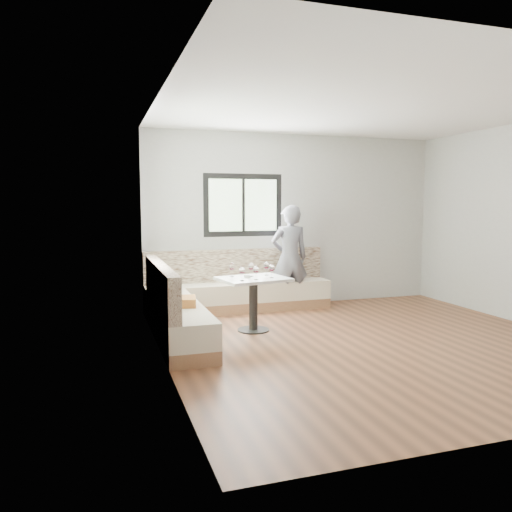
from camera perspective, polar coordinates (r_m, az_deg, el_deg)
The scene contains 11 objects.
room at distance 6.10m, azimuth 12.49°, elevation 3.37°, with size 5.01×5.01×2.81m.
banquette at distance 7.12m, azimuth -4.81°, elevation -4.90°, with size 2.90×2.80×0.95m.
table at distance 6.57m, azimuth -0.31°, elevation -4.02°, with size 0.96×0.81×0.71m.
person at distance 7.91m, azimuth 3.85°, elevation -0.17°, with size 0.60×0.40×1.65m, color slate.
olive_ramekin at distance 6.56m, azimuth -1.04°, elevation -2.31°, with size 0.09×0.09×0.04m.
wine_glass_a at distance 6.25m, azimuth -1.61°, elevation -1.73°, with size 0.08×0.08×0.18m.
wine_glass_b at distance 6.34m, azimuth 0.00°, elevation -1.62°, with size 0.08×0.08×0.18m.
wine_glass_c at distance 6.52m, azimuth 1.80°, elevation -1.41°, with size 0.08×0.08×0.18m.
wine_glass_d at distance 6.63m, azimuth -0.54°, elevation -1.28°, with size 0.08×0.08×0.18m.
wine_glass_e at distance 6.74m, azimuth 1.22°, elevation -1.16°, with size 0.08×0.08×0.18m.
wine_glass_f at distance 6.62m, azimuth -2.77°, elevation -1.30°, with size 0.08×0.08×0.18m.
Camera 1 is at (-3.16, -5.18, 1.68)m, focal length 35.00 mm.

